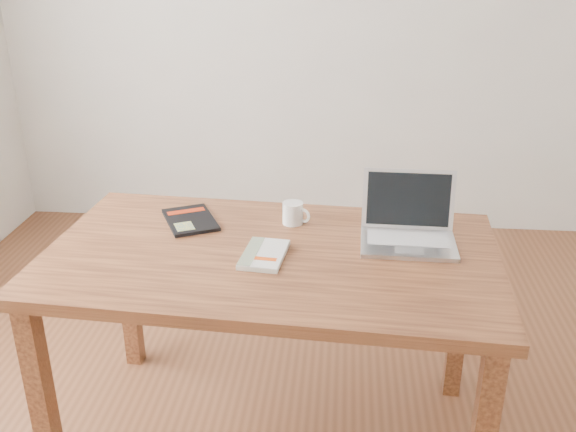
# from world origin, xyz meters

# --- Properties ---
(room) EXTENTS (4.04, 4.04, 2.70)m
(room) POSITION_xyz_m (-0.07, 0.00, 1.36)
(room) COLOR brown
(room) RESTS_ON ground
(desk) EXTENTS (1.50, 0.92, 0.75)m
(desk) POSITION_xyz_m (-0.19, 0.07, 0.66)
(desk) COLOR brown
(desk) RESTS_ON ground
(white_guidebook) EXTENTS (0.15, 0.22, 0.02)m
(white_guidebook) POSITION_xyz_m (-0.21, 0.03, 0.76)
(white_guidebook) COLOR beige
(white_guidebook) RESTS_ON desk
(black_guidebook) EXTENTS (0.25, 0.28, 0.01)m
(black_guidebook) POSITION_xyz_m (-0.50, 0.28, 0.76)
(black_guidebook) COLOR black
(black_guidebook) RESTS_ON desk
(laptop) EXTENTS (0.31, 0.26, 0.22)m
(laptop) POSITION_xyz_m (0.25, 0.19, 0.80)
(laptop) COLOR silver
(laptop) RESTS_ON desk
(coffee_mug) EXTENTS (0.10, 0.07, 0.08)m
(coffee_mug) POSITION_xyz_m (-0.14, 0.29, 0.79)
(coffee_mug) COLOR white
(coffee_mug) RESTS_ON desk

